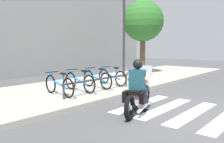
{
  "coord_description": "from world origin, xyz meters",
  "views": [
    {
      "loc": [
        -5.9,
        -2.28,
        1.77
      ],
      "look_at": [
        -0.04,
        2.63,
        0.94
      ],
      "focal_mm": 37.98,
      "sensor_mm": 36.0,
      "label": 1
    }
  ],
  "objects": [
    {
      "name": "crosswalk_stripe_2",
      "position": [
        0.15,
        0.0,
        0.0
      ],
      "size": [
        2.8,
        0.4,
        0.01
      ],
      "primitive_type": "cube",
      "color": "white",
      "rests_on": "ground"
    },
    {
      "name": "crosswalk_stripe_3",
      "position": [
        0.15,
        0.8,
        0.0
      ],
      "size": [
        2.8,
        0.4,
        0.01
      ],
      "primitive_type": "cube",
      "color": "white",
      "rests_on": "ground"
    },
    {
      "name": "bicycle_2",
      "position": [
        0.64,
        3.96,
        0.5
      ],
      "size": [
        0.48,
        1.67,
        0.78
      ],
      "color": "black",
      "rests_on": "sidewalk"
    },
    {
      "name": "ground_plane",
      "position": [
        0.0,
        0.0,
        0.0
      ],
      "size": [
        48.0,
        48.0,
        0.0
      ],
      "primitive_type": "plane",
      "color": "#4C4C4F"
    },
    {
      "name": "sidewalk",
      "position": [
        0.0,
        4.73,
        0.07
      ],
      "size": [
        24.0,
        4.4,
        0.15
      ],
      "primitive_type": "cube",
      "color": "#A8A399",
      "rests_on": "ground"
    },
    {
      "name": "motorcycle",
      "position": [
        -0.64,
        1.18,
        0.45
      ],
      "size": [
        2.15,
        0.94,
        1.2
      ],
      "color": "black",
      "rests_on": "ground"
    },
    {
      "name": "street_lamp",
      "position": [
        3.88,
        5.13,
        2.66
      ],
      "size": [
        0.28,
        0.28,
        4.4
      ],
      "color": "#2D2D33",
      "rests_on": "ground"
    },
    {
      "name": "crosswalk_stripe_4",
      "position": [
        0.15,
        1.6,
        0.0
      ],
      "size": [
        2.8,
        0.4,
        0.01
      ],
      "primitive_type": "cube",
      "color": "white",
      "rests_on": "ground"
    },
    {
      "name": "rider",
      "position": [
        -0.71,
        1.16,
        0.82
      ],
      "size": [
        0.73,
        0.66,
        1.43
      ],
      "color": "#1E4C59",
      "rests_on": "ground"
    },
    {
      "name": "tree_near_rack",
      "position": [
        6.29,
        5.53,
        3.23
      ],
      "size": [
        2.45,
        2.45,
        4.49
      ],
      "color": "brown",
      "rests_on": "ground"
    },
    {
      "name": "bike_rack",
      "position": [
        0.19,
        3.41,
        0.56
      ],
      "size": [
        3.3,
        0.07,
        0.49
      ],
      "color": "#333338",
      "rests_on": "sidewalk"
    },
    {
      "name": "bicycle_3",
      "position": [
        1.54,
        3.96,
        0.5
      ],
      "size": [
        0.48,
        1.62,
        0.76
      ],
      "color": "black",
      "rests_on": "sidewalk"
    },
    {
      "name": "bicycle_0",
      "position": [
        -1.16,
        3.96,
        0.5
      ],
      "size": [
        0.48,
        1.7,
        0.77
      ],
      "color": "black",
      "rests_on": "sidewalk"
    },
    {
      "name": "bicycle_1",
      "position": [
        -0.26,
        3.96,
        0.51
      ],
      "size": [
        0.48,
        1.73,
        0.78
      ],
      "color": "black",
      "rests_on": "sidewalk"
    }
  ]
}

